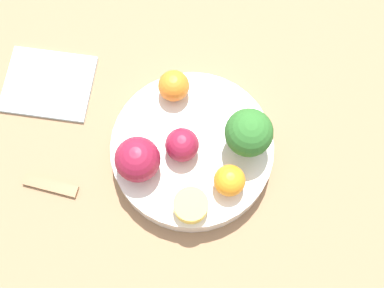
{
  "coord_description": "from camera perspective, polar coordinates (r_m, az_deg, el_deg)",
  "views": [
    {
      "loc": [
        -0.04,
        0.22,
        0.74
      ],
      "look_at": [
        0.0,
        0.0,
        0.07
      ],
      "focal_mm": 50.0,
      "sensor_mm": 36.0,
      "label": 1
    }
  ],
  "objects": [
    {
      "name": "apple_green",
      "position": [
        0.69,
        -5.83,
        -1.65
      ],
      "size": [
        0.06,
        0.06,
        0.06
      ],
      "color": "maroon",
      "rests_on": "bowl"
    },
    {
      "name": "orange_front",
      "position": [
        0.69,
        4.02,
        -3.9
      ],
      "size": [
        0.04,
        0.04,
        0.04
      ],
      "color": "orange",
      "rests_on": "bowl"
    },
    {
      "name": "table_surface",
      "position": [
        0.76,
        -0.0,
        -1.35
      ],
      "size": [
        1.2,
        1.2,
        0.02
      ],
      "color": "#936D4C",
      "rests_on": "ground_plane"
    },
    {
      "name": "small_cup",
      "position": [
        0.69,
        -0.12,
        -6.57
      ],
      "size": [
        0.04,
        0.04,
        0.02
      ],
      "color": "#F4CC4C",
      "rests_on": "bowl"
    },
    {
      "name": "broccoli",
      "position": [
        0.68,
        6.08,
        1.18
      ],
      "size": [
        0.06,
        0.06,
        0.08
      ],
      "color": "#8CB76B",
      "rests_on": "bowl"
    },
    {
      "name": "orange_back",
      "position": [
        0.73,
        -1.96,
        6.22
      ],
      "size": [
        0.04,
        0.04,
        0.04
      ],
      "color": "orange",
      "rests_on": "bowl"
    },
    {
      "name": "spoon",
      "position": [
        0.76,
        -14.85,
        -4.32
      ],
      "size": [
        0.08,
        0.02,
        0.01
      ],
      "color": "olive",
      "rests_on": "table_surface"
    },
    {
      "name": "apple_red",
      "position": [
        0.7,
        -1.07,
        -0.09
      ],
      "size": [
        0.04,
        0.04,
        0.04
      ],
      "color": "maroon",
      "rests_on": "bowl"
    },
    {
      "name": "napkin",
      "position": [
        0.82,
        -15.05,
        6.21
      ],
      "size": [
        0.13,
        0.11,
        0.01
      ],
      "color": "silver",
      "rests_on": "table_surface"
    },
    {
      "name": "bowl",
      "position": [
        0.74,
        -0.0,
        -0.7
      ],
      "size": [
        0.22,
        0.22,
        0.04
      ],
      "color": "silver",
      "rests_on": "table_surface"
    },
    {
      "name": "ground_plane",
      "position": [
        0.77,
        -0.0,
        -1.57
      ],
      "size": [
        6.0,
        6.0,
        0.0
      ],
      "primitive_type": "plane",
      "color": "gray"
    }
  ]
}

